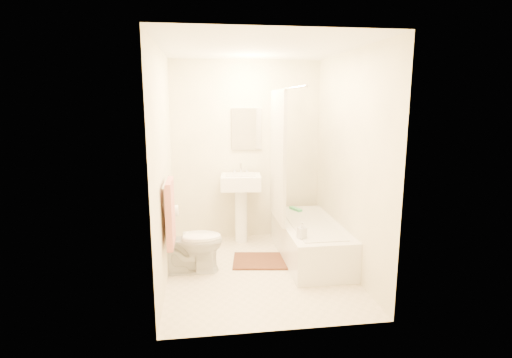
{
  "coord_description": "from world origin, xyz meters",
  "views": [
    {
      "loc": [
        -0.61,
        -4.15,
        1.88
      ],
      "look_at": [
        0.0,
        0.25,
        1.0
      ],
      "focal_mm": 28.0,
      "sensor_mm": 36.0,
      "label": 1
    }
  ],
  "objects": [
    {
      "name": "wall_back",
      "position": [
        0.0,
        1.2,
        1.2
      ],
      "size": [
        2.0,
        0.02,
        2.4
      ],
      "primitive_type": "cube",
      "color": "beige",
      "rests_on": "ground"
    },
    {
      "name": "wall_right",
      "position": [
        1.0,
        0.0,
        1.2
      ],
      "size": [
        0.02,
        2.4,
        2.4
      ],
      "primitive_type": "cube",
      "color": "beige",
      "rests_on": "ground"
    },
    {
      "name": "soap_bottle",
      "position": [
        0.43,
        -0.21,
        0.52
      ],
      "size": [
        0.11,
        0.11,
        0.18
      ],
      "primitive_type": "imported",
      "rotation": [
        0.0,
        0.0,
        0.43
      ],
      "color": "white",
      "rests_on": "bathtub"
    },
    {
      "name": "towel_bar",
      "position": [
        -0.96,
        -0.25,
        1.1
      ],
      "size": [
        0.02,
        0.6,
        0.02
      ],
      "primitive_type": "cylinder",
      "rotation": [
        1.57,
        0.0,
        0.0
      ],
      "color": "silver",
      "rests_on": "wall_left"
    },
    {
      "name": "sink",
      "position": [
        -0.1,
        0.95,
        0.5
      ],
      "size": [
        0.55,
        0.46,
        1.0
      ],
      "primitive_type": null,
      "rotation": [
        0.0,
        0.0,
        -0.1
      ],
      "color": "white",
      "rests_on": "floor"
    },
    {
      "name": "ceiling",
      "position": [
        0.0,
        0.0,
        2.4
      ],
      "size": [
        2.4,
        2.4,
        0.0
      ],
      "primitive_type": "plane",
      "color": "white",
      "rests_on": "ground"
    },
    {
      "name": "curtain_rod",
      "position": [
        0.3,
        0.1,
        2.0
      ],
      "size": [
        0.03,
        1.7,
        0.03
      ],
      "primitive_type": "cylinder",
      "rotation": [
        1.57,
        0.0,
        0.0
      ],
      "color": "silver",
      "rests_on": "wall_back"
    },
    {
      "name": "scrub_brush",
      "position": [
        0.61,
        0.85,
        0.45
      ],
      "size": [
        0.14,
        0.22,
        0.04
      ],
      "primitive_type": "cube",
      "rotation": [
        0.0,
        0.0,
        0.41
      ],
      "color": "#44B26A",
      "rests_on": "bathtub"
    },
    {
      "name": "mirror",
      "position": [
        0.0,
        1.18,
        1.5
      ],
      "size": [
        0.4,
        0.03,
        0.55
      ],
      "primitive_type": "cube",
      "color": "white",
      "rests_on": "wall_back"
    },
    {
      "name": "wall_left",
      "position": [
        -1.0,
        0.0,
        1.2
      ],
      "size": [
        0.02,
        2.4,
        2.4
      ],
      "primitive_type": "cube",
      "color": "beige",
      "rests_on": "ground"
    },
    {
      "name": "bathtub",
      "position": [
        0.66,
        0.3,
        0.22
      ],
      "size": [
        0.68,
        1.54,
        0.43
      ],
      "primitive_type": null,
      "color": "white",
      "rests_on": "floor"
    },
    {
      "name": "bath_mat",
      "position": [
        0.06,
        0.24,
        0.01
      ],
      "size": [
        0.72,
        0.58,
        0.02
      ],
      "primitive_type": "cube",
      "rotation": [
        0.0,
        0.0,
        -0.14
      ],
      "color": "#523023",
      "rests_on": "floor"
    },
    {
      "name": "toilet",
      "position": [
        -0.75,
        0.1,
        0.35
      ],
      "size": [
        0.71,
        0.4,
        0.7
      ],
      "primitive_type": "imported",
      "rotation": [
        0.0,
        0.0,
        1.58
      ],
      "color": "silver",
      "rests_on": "floor"
    },
    {
      "name": "shower_curtain",
      "position": [
        0.3,
        0.5,
        1.22
      ],
      "size": [
        0.04,
        0.8,
        1.55
      ],
      "primitive_type": "cube",
      "color": "silver",
      "rests_on": "curtain_rod"
    },
    {
      "name": "towel",
      "position": [
        -0.93,
        -0.25,
        0.78
      ],
      "size": [
        0.06,
        0.45,
        0.66
      ],
      "primitive_type": "cube",
      "color": "#CC7266",
      "rests_on": "towel_bar"
    },
    {
      "name": "floor",
      "position": [
        0.0,
        0.0,
        0.0
      ],
      "size": [
        2.4,
        2.4,
        0.0
      ],
      "primitive_type": "plane",
      "color": "beige",
      "rests_on": "ground"
    },
    {
      "name": "toilet_paper",
      "position": [
        -0.93,
        0.12,
        0.7
      ],
      "size": [
        0.11,
        0.12,
        0.12
      ],
      "primitive_type": "cylinder",
      "rotation": [
        0.0,
        1.57,
        0.0
      ],
      "color": "white",
      "rests_on": "wall_left"
    }
  ]
}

